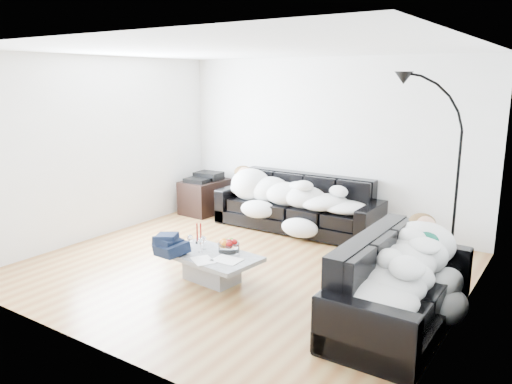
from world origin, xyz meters
The scene contains 24 objects.
ground centered at (0.00, 0.00, 0.00)m, with size 5.00×5.00×0.00m, color #95592C.
wall_back centered at (0.00, 2.25, 1.30)m, with size 5.00×0.02×2.60m, color silver.
wall_left centered at (-2.50, 0.00, 1.30)m, with size 0.02×4.50×2.60m, color silver.
wall_right centered at (2.50, 0.00, 1.30)m, with size 0.02×4.50×2.60m, color silver.
ceiling centered at (0.00, 0.00, 2.60)m, with size 5.00×5.00×0.00m, color white.
sofa_back centered at (-0.22, 1.77, 0.42)m, with size 2.55×0.88×0.83m, color black.
sofa_right centered at (2.07, -0.31, 0.41)m, with size 2.03×0.87×0.82m, color black.
sleeper_back centered at (-0.22, 1.72, 0.64)m, with size 2.15×0.74×0.43m, color white, non-canonical shape.
sleeper_right centered at (2.07, -0.31, 0.63)m, with size 1.74×0.74×0.43m, color white, non-canonical shape.
teal_cushion centered at (2.01, 0.32, 0.72)m, with size 0.36×0.30×0.20m, color #0B4D38.
coffee_table centered at (-0.06, -0.53, 0.16)m, with size 1.11×0.65×0.32m, color #939699.
fruit_bowl centered at (0.05, -0.34, 0.40)m, with size 0.25×0.25×0.15m, color white.
wine_glass_a centered at (-0.24, -0.45, 0.40)m, with size 0.07×0.07×0.16m, color white.
wine_glass_b centered at (-0.38, -0.52, 0.41)m, with size 0.07×0.07×0.17m, color white.
wine_glass_c centered at (-0.20, -0.55, 0.40)m, with size 0.07×0.07×0.16m, color white.
candle_left centered at (-0.44, -0.33, 0.45)m, with size 0.05×0.05×0.25m, color maroon.
candle_right centered at (-0.40, -0.31, 0.45)m, with size 0.05×0.05×0.25m, color maroon.
newspaper_a centered at (0.21, -0.59, 0.33)m, with size 0.31×0.24×0.01m, color silver.
newspaper_b centered at (0.00, -0.75, 0.33)m, with size 0.29×0.21×0.01m, color silver.
navy_jacket centered at (-0.46, -0.78, 0.50)m, with size 0.39×0.32×0.19m, color black, non-canonical shape.
shoes centered at (1.84, 0.29, 0.05)m, with size 0.46×0.33×0.10m, color #472311, non-canonical shape.
av_cabinet centered at (-2.04, 1.78, 0.28)m, with size 0.57×0.83×0.57m, color black.
stereo centered at (-2.04, 1.78, 0.63)m, with size 0.44×0.34×0.13m, color black.
floor_lamp centered at (2.14, 1.36, 1.04)m, with size 0.76×0.30×2.08m, color black, non-canonical shape.
Camera 1 is at (3.36, -4.73, 2.27)m, focal length 35.00 mm.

